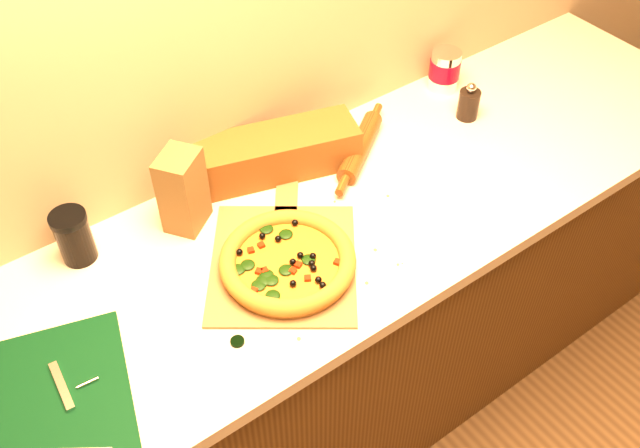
{
  "coord_description": "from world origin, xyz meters",
  "views": [
    {
      "loc": [
        -0.62,
        0.42,
        2.17
      ],
      "look_at": [
        0.07,
        1.38,
        0.96
      ],
      "focal_mm": 40.0,
      "sensor_mm": 36.0,
      "label": 1
    }
  ],
  "objects_px": {
    "cutting_board": "(58,409)",
    "pepper_grinder": "(469,103)",
    "coffee_canister": "(445,70)",
    "dark_jar": "(74,237)",
    "pizza": "(288,261)",
    "rolling_pin": "(360,147)",
    "pizza_peel": "(283,258)"
  },
  "relations": [
    {
      "from": "pizza_peel",
      "to": "coffee_canister",
      "type": "distance_m",
      "value": 0.84
    },
    {
      "from": "pizza_peel",
      "to": "pizza",
      "type": "xyz_separation_m",
      "value": [
        -0.01,
        -0.03,
        0.02
      ]
    },
    {
      "from": "coffee_canister",
      "to": "dark_jar",
      "type": "relative_size",
      "value": 0.92
    },
    {
      "from": "cutting_board",
      "to": "pepper_grinder",
      "type": "relative_size",
      "value": 3.96
    },
    {
      "from": "rolling_pin",
      "to": "dark_jar",
      "type": "height_order",
      "value": "dark_jar"
    },
    {
      "from": "pizza_peel",
      "to": "pepper_grinder",
      "type": "distance_m",
      "value": 0.76
    },
    {
      "from": "pizza",
      "to": "rolling_pin",
      "type": "height_order",
      "value": "same"
    },
    {
      "from": "pizza",
      "to": "pepper_grinder",
      "type": "distance_m",
      "value": 0.77
    },
    {
      "from": "cutting_board",
      "to": "pepper_grinder",
      "type": "bearing_deg",
      "value": 25.88
    },
    {
      "from": "pizza_peel",
      "to": "pepper_grinder",
      "type": "relative_size",
      "value": 4.55
    },
    {
      "from": "rolling_pin",
      "to": "dark_jar",
      "type": "distance_m",
      "value": 0.78
    },
    {
      "from": "pizza",
      "to": "dark_jar",
      "type": "distance_m",
      "value": 0.5
    },
    {
      "from": "dark_jar",
      "to": "pizza",
      "type": "bearing_deg",
      "value": -40.57
    },
    {
      "from": "pizza",
      "to": "rolling_pin",
      "type": "relative_size",
      "value": 0.97
    },
    {
      "from": "cutting_board",
      "to": "pepper_grinder",
      "type": "distance_m",
      "value": 1.34
    },
    {
      "from": "coffee_canister",
      "to": "cutting_board",
      "type": "bearing_deg",
      "value": -164.99
    },
    {
      "from": "cutting_board",
      "to": "rolling_pin",
      "type": "distance_m",
      "value": 1.0
    },
    {
      "from": "coffee_canister",
      "to": "dark_jar",
      "type": "distance_m",
      "value": 1.17
    },
    {
      "from": "pepper_grinder",
      "to": "rolling_pin",
      "type": "xyz_separation_m",
      "value": [
        -0.36,
        0.05,
        -0.02
      ]
    },
    {
      "from": "pepper_grinder",
      "to": "rolling_pin",
      "type": "bearing_deg",
      "value": 172.16
    },
    {
      "from": "pizza",
      "to": "coffee_canister",
      "type": "height_order",
      "value": "coffee_canister"
    },
    {
      "from": "rolling_pin",
      "to": "pepper_grinder",
      "type": "bearing_deg",
      "value": -7.84
    },
    {
      "from": "pizza_peel",
      "to": "cutting_board",
      "type": "xyz_separation_m",
      "value": [
        -0.58,
        -0.07,
        0.0
      ]
    },
    {
      "from": "pizza",
      "to": "dark_jar",
      "type": "bearing_deg",
      "value": 139.43
    },
    {
      "from": "dark_jar",
      "to": "cutting_board",
      "type": "bearing_deg",
      "value": -118.82
    },
    {
      "from": "rolling_pin",
      "to": "dark_jar",
      "type": "bearing_deg",
      "value": 173.06
    },
    {
      "from": "pizza",
      "to": "cutting_board",
      "type": "bearing_deg",
      "value": -176.28
    },
    {
      "from": "cutting_board",
      "to": "rolling_pin",
      "type": "bearing_deg",
      "value": 31.94
    },
    {
      "from": "rolling_pin",
      "to": "coffee_canister",
      "type": "relative_size",
      "value": 2.62
    },
    {
      "from": "cutting_board",
      "to": "pizza_peel",
      "type": "bearing_deg",
      "value": 23.37
    },
    {
      "from": "rolling_pin",
      "to": "dark_jar",
      "type": "relative_size",
      "value": 2.4
    },
    {
      "from": "coffee_canister",
      "to": "rolling_pin",
      "type": "bearing_deg",
      "value": -165.9
    }
  ]
}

